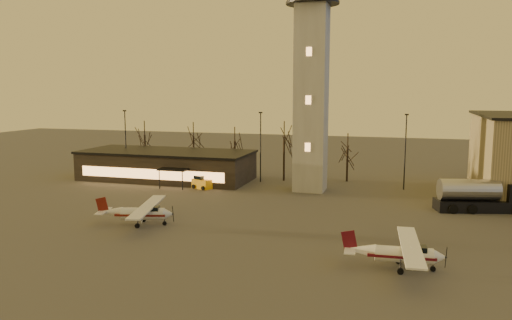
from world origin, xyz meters
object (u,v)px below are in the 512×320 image
Objects in this scene: control_tower at (312,66)px; service_cart at (202,184)px; cessna_rear at (144,216)px; fuel_truck at (480,198)px; terminal at (167,165)px; cessna_front at (405,257)px.

control_tower reaches higher than service_cart.
fuel_truck is at bearing 11.65° from cessna_rear.
terminal is at bearing 97.57° from cessna_rear.
cessna_rear is at bearing -68.28° from terminal.
cessna_rear is at bearing -167.93° from fuel_truck.
service_cart is (7.75, -4.96, -1.49)m from terminal.
control_tower is at bearing -5.15° from terminal.
cessna_front is (34.21, -29.25, -1.21)m from terminal.
cessna_rear is (9.47, -23.77, -1.20)m from terminal.
cessna_rear is (-24.75, 5.48, 0.01)m from cessna_front.
fuel_truck is 3.22× the size of service_cart.
fuel_truck is at bearing 18.21° from service_cart.
control_tower is 29.45m from cessna_rear.
terminal is (-21.99, 1.98, -14.17)m from control_tower.
control_tower is 3.22× the size of cessna_front.
terminal is at bearing 135.40° from cessna_front.
terminal reaches higher than service_cart.
terminal reaches higher than cessna_rear.
cessna_rear is at bearing -61.53° from service_cart.
service_cart is (-26.46, 24.29, -0.29)m from cessna_front.
cessna_rear is at bearing -119.90° from control_tower.
cessna_front reaches higher than service_cart.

